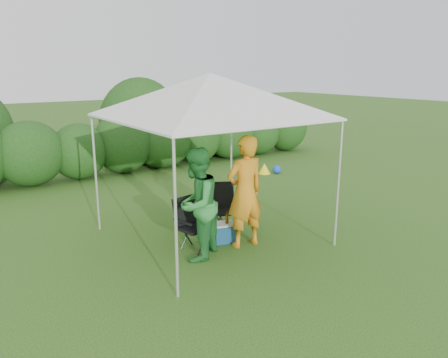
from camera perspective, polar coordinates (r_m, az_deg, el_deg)
ground at (r=7.42m, az=0.48°, el=-8.73°), size 70.00×70.00×0.00m
hedge at (r=12.42m, az=-15.54°, el=4.15°), size 15.09×1.53×1.80m
canopy at (r=7.26m, az=-1.79°, el=10.80°), size 3.10×3.10×2.83m
chair_right at (r=7.97m, az=-0.40°, el=-3.27°), size 0.68×0.67×0.88m
chair_left at (r=7.17m, az=-4.35°, el=-5.39°), size 0.61×0.57×0.87m
man at (r=7.16m, az=2.75°, el=-1.68°), size 0.70×0.48×1.87m
woman at (r=6.71m, az=-3.59°, el=-3.32°), size 1.08×1.03×1.75m
cooler at (r=7.53m, az=-0.17°, el=-6.99°), size 0.47×0.40×0.34m
bottle at (r=7.44m, az=0.39°, el=-5.04°), size 0.06×0.06×0.21m
lawn_toy at (r=12.39m, az=5.71°, el=1.34°), size 0.59×0.49×0.29m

